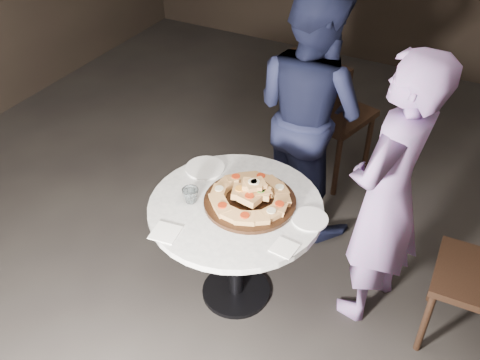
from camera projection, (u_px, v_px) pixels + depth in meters
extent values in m
plane|color=black|center=(251.00, 294.00, 3.23)|extent=(7.00, 7.00, 0.00)
cylinder|color=black|center=(236.00, 291.00, 3.23)|extent=(0.54, 0.54, 0.03)
cylinder|color=black|center=(236.00, 251.00, 3.03)|extent=(0.11, 0.11, 0.64)
cylinder|color=silver|center=(236.00, 207.00, 2.82)|extent=(1.23, 1.23, 0.04)
cylinder|color=black|center=(250.00, 202.00, 2.82)|extent=(0.64, 0.64, 0.02)
cube|color=#BE8549|center=(279.00, 207.00, 2.74)|extent=(0.09, 0.11, 0.05)
cylinder|color=#B32B0E|center=(279.00, 204.00, 2.72)|extent=(0.05, 0.05, 0.01)
cube|color=#BE8549|center=(282.00, 199.00, 2.79)|extent=(0.13, 0.13, 0.05)
cube|color=#BE8549|center=(279.00, 190.00, 2.84)|extent=(0.13, 0.13, 0.05)
cylinder|color=beige|center=(280.00, 187.00, 2.83)|extent=(0.07, 0.07, 0.01)
cube|color=#BE8549|center=(272.00, 183.00, 2.89)|extent=(0.13, 0.12, 0.05)
cube|color=#BE8549|center=(261.00, 179.00, 2.92)|extent=(0.10, 0.08, 0.05)
cylinder|color=#B32B0E|center=(261.00, 176.00, 2.91)|extent=(0.05, 0.05, 0.01)
cube|color=#BE8549|center=(248.00, 178.00, 2.93)|extent=(0.13, 0.13, 0.05)
cube|color=#BE8549|center=(236.00, 180.00, 2.92)|extent=(0.13, 0.13, 0.05)
cylinder|color=#B32B0E|center=(236.00, 176.00, 2.90)|extent=(0.07, 0.07, 0.01)
cube|color=#BE8549|center=(226.00, 185.00, 2.88)|extent=(0.09, 0.11, 0.05)
cube|color=#BE8549|center=(219.00, 192.00, 2.83)|extent=(0.11, 0.12, 0.05)
cylinder|color=beige|center=(219.00, 189.00, 2.82)|extent=(0.06, 0.06, 0.01)
cube|color=#BE8549|center=(218.00, 200.00, 2.78)|extent=(0.13, 0.13, 0.05)
cube|color=#BE8549|center=(222.00, 208.00, 2.73)|extent=(0.13, 0.13, 0.05)
cylinder|color=#B32B0E|center=(222.00, 205.00, 2.71)|extent=(0.07, 0.07, 0.01)
cube|color=#BE8549|center=(232.00, 215.00, 2.69)|extent=(0.11, 0.09, 0.05)
cube|color=#BE8549|center=(245.00, 218.00, 2.67)|extent=(0.13, 0.11, 0.05)
cylinder|color=#B32B0E|center=(245.00, 215.00, 2.65)|extent=(0.06, 0.06, 0.01)
cube|color=#BE8549|center=(259.00, 218.00, 2.67)|extent=(0.13, 0.12, 0.05)
cube|color=#BE8549|center=(271.00, 214.00, 2.69)|extent=(0.12, 0.13, 0.05)
cylinder|color=beige|center=(271.00, 211.00, 2.68)|extent=(0.06, 0.06, 0.01)
cube|color=#BE8549|center=(260.00, 193.00, 2.78)|extent=(0.13, 0.13, 0.04)
cylinder|color=#2D6B1E|center=(261.00, 190.00, 2.76)|extent=(0.07, 0.07, 0.01)
cube|color=#BE8549|center=(251.00, 186.00, 2.82)|extent=(0.13, 0.12, 0.04)
cylinder|color=beige|center=(251.00, 183.00, 2.81)|extent=(0.06, 0.06, 0.01)
cube|color=#BE8549|center=(240.00, 192.00, 2.78)|extent=(0.11, 0.12, 0.04)
cylinder|color=orange|center=(240.00, 189.00, 2.77)|extent=(0.06, 0.06, 0.01)
cube|color=#BE8549|center=(249.00, 199.00, 2.74)|extent=(0.11, 0.09, 0.04)
cylinder|color=#B32B0E|center=(249.00, 196.00, 2.72)|extent=(0.05, 0.05, 0.01)
cube|color=#BE8549|center=(260.00, 193.00, 2.78)|extent=(0.12, 0.10, 0.04)
cylinder|color=#2D6B1E|center=(261.00, 190.00, 2.76)|extent=(0.06, 0.06, 0.01)
cube|color=#BE8549|center=(253.00, 185.00, 2.77)|extent=(0.13, 0.11, 0.04)
cylinder|color=beige|center=(253.00, 181.00, 2.76)|extent=(0.06, 0.06, 0.01)
cube|color=#BE8549|center=(255.00, 185.00, 2.77)|extent=(0.13, 0.13, 0.04)
cylinder|color=beige|center=(255.00, 182.00, 2.76)|extent=(0.07, 0.07, 0.01)
cylinder|color=white|center=(205.00, 168.00, 3.06)|extent=(0.25, 0.25, 0.01)
cylinder|color=white|center=(310.00, 219.00, 2.72)|extent=(0.24, 0.24, 0.01)
imported|color=silver|center=(191.00, 195.00, 2.81)|extent=(0.10, 0.10, 0.08)
cube|color=white|center=(165.00, 233.00, 2.64)|extent=(0.15, 0.15, 0.01)
cube|color=white|center=(284.00, 248.00, 2.56)|extent=(0.12, 0.12, 0.01)
cube|color=black|center=(334.00, 114.00, 3.90)|extent=(0.59, 0.59, 0.05)
cube|color=black|center=(317.00, 94.00, 3.61)|extent=(0.48, 0.17, 0.52)
cylinder|color=black|center=(368.00, 143.00, 4.07)|extent=(0.05, 0.05, 0.52)
cylinder|color=black|center=(324.00, 123.00, 4.29)|extent=(0.05, 0.05, 0.52)
cylinder|color=black|center=(337.00, 166.00, 3.83)|extent=(0.05, 0.05, 0.52)
cylinder|color=black|center=(292.00, 144.00, 4.05)|extent=(0.05, 0.05, 0.52)
cube|color=black|center=(480.00, 278.00, 2.71)|extent=(0.45, 0.45, 0.04)
cylinder|color=black|center=(438.00, 273.00, 3.05)|extent=(0.04, 0.04, 0.47)
cylinder|color=black|center=(425.00, 321.00, 2.78)|extent=(0.04, 0.04, 0.47)
imported|color=black|center=(309.00, 112.00, 3.34)|extent=(0.97, 0.88, 1.63)
imported|color=#7F66A1|center=(387.00, 196.00, 2.70)|extent=(0.51, 0.66, 1.60)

